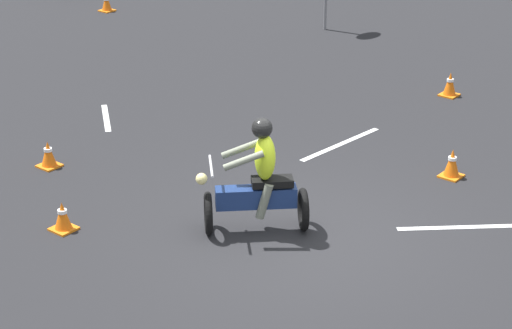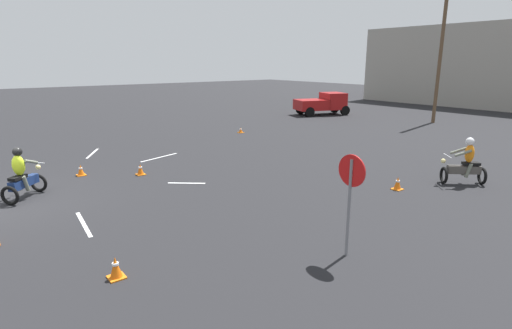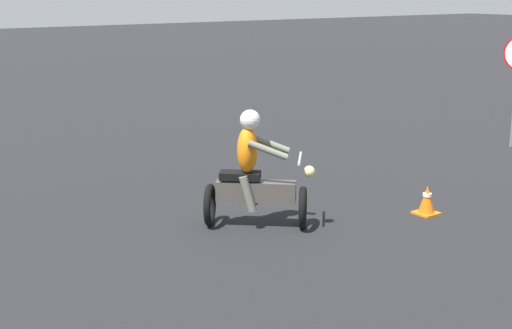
# 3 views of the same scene
# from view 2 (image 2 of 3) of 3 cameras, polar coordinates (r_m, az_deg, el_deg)

# --- Properties ---
(ground_plane) EXTENTS (120.00, 120.00, 0.00)m
(ground_plane) POSITION_cam_2_polar(r_m,az_deg,el_deg) (14.27, -32.45, -4.88)
(ground_plane) COLOR black
(motorcycle_rider_foreground) EXTENTS (1.41, 1.42, 1.66)m
(motorcycle_rider_foreground) POSITION_cam_2_polar(r_m,az_deg,el_deg) (14.35, -30.42, -1.46)
(motorcycle_rider_foreground) COLOR black
(motorcycle_rider_foreground) RESTS_ON ground
(motorcycle_rider_background) EXTENTS (1.38, 1.44, 1.66)m
(motorcycle_rider_background) POSITION_cam_2_polar(r_m,az_deg,el_deg) (15.67, 27.75, 0.08)
(motorcycle_rider_background) COLOR black
(motorcycle_rider_background) RESTS_ON ground
(pickup_truck) EXTENTS (3.20, 4.54, 1.73)m
(pickup_truck) POSITION_cam_2_polar(r_m,az_deg,el_deg) (32.75, 9.54, 8.64)
(pickup_truck) COLOR black
(pickup_truck) RESTS_ON ground
(stop_sign) EXTENTS (0.70, 0.08, 2.30)m
(stop_sign) POSITION_cam_2_polar(r_m,az_deg,el_deg) (8.74, 13.38, -2.86)
(stop_sign) COLOR slate
(stop_sign) RESTS_ON ground
(traffic_cone_near_left) EXTENTS (0.32, 0.32, 0.42)m
(traffic_cone_near_left) POSITION_cam_2_polar(r_m,az_deg,el_deg) (16.42, -23.75, -0.77)
(traffic_cone_near_left) COLOR orange
(traffic_cone_near_left) RESTS_ON ground
(traffic_cone_near_right) EXTENTS (0.32, 0.32, 0.43)m
(traffic_cone_near_right) POSITION_cam_2_polar(r_m,az_deg,el_deg) (15.74, -16.19, -0.70)
(traffic_cone_near_right) COLOR orange
(traffic_cone_near_right) RESTS_ON ground
(traffic_cone_mid_left) EXTENTS (0.32, 0.32, 0.46)m
(traffic_cone_mid_left) POSITION_cam_2_polar(r_m,az_deg,el_deg) (8.63, -19.41, -13.76)
(traffic_cone_mid_left) COLOR orange
(traffic_cone_mid_left) RESTS_ON ground
(traffic_cone_far_right) EXTENTS (0.32, 0.32, 0.44)m
(traffic_cone_far_right) POSITION_cam_2_polar(r_m,az_deg,el_deg) (14.21, 19.58, -2.58)
(traffic_cone_far_right) COLOR orange
(traffic_cone_far_right) RESTS_ON ground
(traffic_cone_far_center) EXTENTS (0.32, 0.32, 0.31)m
(traffic_cone_far_center) POSITION_cam_2_polar(r_m,az_deg,el_deg) (24.13, -2.20, 4.91)
(traffic_cone_far_center) COLOR orange
(traffic_cone_far_center) RESTS_ON ground
(lane_stripe_e) EXTENTS (1.93, 0.27, 0.01)m
(lane_stripe_e) POSITION_cam_2_polar(r_m,az_deg,el_deg) (11.63, -23.39, -7.81)
(lane_stripe_e) COLOR silver
(lane_stripe_e) RESTS_ON ground
(lane_stripe_ne) EXTENTS (0.93, 1.09, 0.01)m
(lane_stripe_ne) POSITION_cam_2_polar(r_m,az_deg,el_deg) (14.35, -9.89, -2.63)
(lane_stripe_ne) COLOR silver
(lane_stripe_ne) RESTS_ON ground
(lane_stripe_n) EXTENTS (0.68, 2.01, 0.01)m
(lane_stripe_n) POSITION_cam_2_polar(r_m,az_deg,el_deg) (18.40, -13.65, 0.99)
(lane_stripe_n) COLOR silver
(lane_stripe_n) RESTS_ON ground
(lane_stripe_nw) EXTENTS (1.84, 1.10, 0.01)m
(lane_stripe_nw) POSITION_cam_2_polar(r_m,az_deg,el_deg) (20.20, -22.32, 1.49)
(lane_stripe_nw) COLOR silver
(lane_stripe_nw) RESTS_ON ground
(utility_pole_far) EXTENTS (0.24, 0.24, 9.88)m
(utility_pole_far) POSITION_cam_2_polar(r_m,az_deg,el_deg) (30.53, 24.92, 14.67)
(utility_pole_far) COLOR brown
(utility_pole_far) RESTS_ON ground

